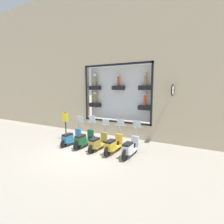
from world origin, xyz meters
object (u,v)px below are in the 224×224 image
(scooter_silver_0, at_px, (130,148))
(scooter_green_3, at_px, (84,139))
(scooter_yellow_1, at_px, (113,145))
(scooter_teal_4, at_px, (71,138))
(shop_sign_post, at_px, (66,125))
(scooter_olive_2, at_px, (98,142))

(scooter_silver_0, height_order, scooter_green_3, scooter_green_3)
(scooter_silver_0, bearing_deg, scooter_yellow_1, 90.11)
(scooter_silver_0, xyz_separation_m, scooter_yellow_1, (-0.00, 0.91, -0.01))
(scooter_silver_0, bearing_deg, scooter_green_3, 89.97)
(scooter_green_3, xyz_separation_m, scooter_teal_4, (-0.01, 0.91, -0.03))
(scooter_green_3, distance_m, scooter_teal_4, 0.91)
(shop_sign_post, bearing_deg, scooter_teal_4, -120.27)
(scooter_olive_2, height_order, scooter_green_3, scooter_green_3)
(scooter_silver_0, bearing_deg, shop_sign_post, 83.70)
(scooter_olive_2, bearing_deg, scooter_yellow_1, -89.49)
(scooter_yellow_1, height_order, scooter_olive_2, scooter_yellow_1)
(scooter_teal_4, bearing_deg, scooter_silver_0, -89.86)
(scooter_silver_0, relative_size, shop_sign_post, 1.02)
(scooter_silver_0, relative_size, scooter_teal_4, 1.01)
(scooter_olive_2, distance_m, scooter_teal_4, 1.83)
(scooter_green_3, height_order, scooter_teal_4, scooter_green_3)
(scooter_silver_0, relative_size, scooter_olive_2, 1.01)
(scooter_teal_4, bearing_deg, scooter_green_3, -89.36)
(scooter_green_3, height_order, shop_sign_post, shop_sign_post)
(scooter_silver_0, distance_m, scooter_yellow_1, 0.91)
(scooter_olive_2, height_order, scooter_teal_4, scooter_teal_4)
(scooter_yellow_1, distance_m, scooter_olive_2, 0.91)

